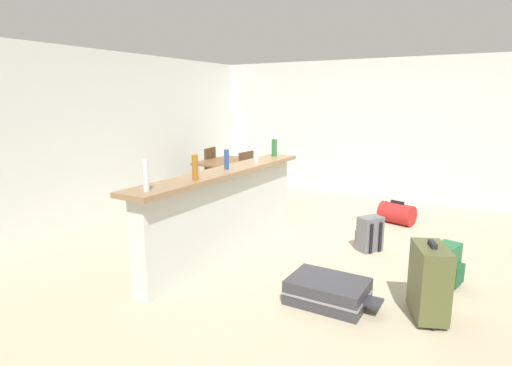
# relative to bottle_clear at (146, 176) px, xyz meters

# --- Properties ---
(ground_plane) EXTENTS (13.00, 13.00, 0.05)m
(ground_plane) POSITION_rel_bottle_clear_xyz_m (2.03, -0.54, -1.17)
(ground_plane) COLOR #BCAD8E
(wall_back) EXTENTS (6.60, 0.10, 2.50)m
(wall_back) POSITION_rel_bottle_clear_xyz_m (2.03, 2.51, 0.10)
(wall_back) COLOR silver
(wall_back) RESTS_ON ground_plane
(wall_right) EXTENTS (0.10, 6.00, 2.50)m
(wall_right) POSITION_rel_bottle_clear_xyz_m (5.08, -0.24, 0.10)
(wall_right) COLOR silver
(wall_right) RESTS_ON ground_plane
(partition_half_wall) EXTENTS (2.80, 0.20, 0.96)m
(partition_half_wall) POSITION_rel_bottle_clear_xyz_m (1.28, 0.04, -0.67)
(partition_half_wall) COLOR silver
(partition_half_wall) RESTS_ON ground_plane
(bar_countertop) EXTENTS (2.96, 0.40, 0.05)m
(bar_countertop) POSITION_rel_bottle_clear_xyz_m (1.28, 0.04, -0.17)
(bar_countertop) COLOR #93704C
(bar_countertop) RESTS_ON partition_half_wall
(bottle_clear) EXTENTS (0.06, 0.06, 0.28)m
(bottle_clear) POSITION_rel_bottle_clear_xyz_m (0.00, 0.00, 0.00)
(bottle_clear) COLOR silver
(bottle_clear) RESTS_ON bar_countertop
(bottle_amber) EXTENTS (0.06, 0.06, 0.26)m
(bottle_amber) POSITION_rel_bottle_clear_xyz_m (0.61, -0.06, -0.01)
(bottle_amber) COLOR #9E661E
(bottle_amber) RESTS_ON bar_countertop
(bottle_blue) EXTENTS (0.06, 0.06, 0.23)m
(bottle_blue) POSITION_rel_bottle_clear_xyz_m (1.32, 0.04, -0.03)
(bottle_blue) COLOR #284C89
(bottle_blue) RESTS_ON bar_countertop
(bottle_white) EXTENTS (0.06, 0.06, 0.24)m
(bottle_white) POSITION_rel_bottle_clear_xyz_m (1.93, 0.01, -0.02)
(bottle_white) COLOR silver
(bottle_white) RESTS_ON bar_countertop
(bottle_green) EXTENTS (0.07, 0.07, 0.24)m
(bottle_green) POSITION_rel_bottle_clear_xyz_m (2.54, 0.07, -0.02)
(bottle_green) COLOR #2D6B38
(bottle_green) RESTS_ON bar_countertop
(dining_table) EXTENTS (1.10, 0.80, 0.74)m
(dining_table) POSITION_rel_bottle_clear_xyz_m (3.35, 1.40, -0.50)
(dining_table) COLOR brown
(dining_table) RESTS_ON ground_plane
(dining_chair_near_partition) EXTENTS (0.42, 0.42, 0.93)m
(dining_chair_near_partition) POSITION_rel_bottle_clear_xyz_m (3.27, 0.89, -0.63)
(dining_chair_near_partition) COLOR #4C331E
(dining_chair_near_partition) RESTS_ON ground_plane
(dining_chair_far_side) EXTENTS (0.46, 0.46, 0.93)m
(dining_chair_far_side) POSITION_rel_bottle_clear_xyz_m (3.40, 1.94, -0.63)
(dining_chair_far_side) COLOR #4C331E
(dining_chair_far_side) RESTS_ON ground_plane
(suitcase_flat_charcoal) EXTENTS (0.49, 0.83, 0.22)m
(suitcase_flat_charcoal) POSITION_rel_bottle_clear_xyz_m (0.72, -1.45, -1.04)
(suitcase_flat_charcoal) COLOR #38383D
(suitcase_flat_charcoal) RESTS_ON ground_plane
(duffel_bag_red) EXTENTS (0.41, 0.54, 0.34)m
(duffel_bag_red) POSITION_rel_bottle_clear_xyz_m (3.52, -1.46, -1.00)
(duffel_bag_red) COLOR red
(duffel_bag_red) RESTS_ON ground_plane
(backpack_green) EXTENTS (0.32, 0.29, 0.42)m
(backpack_green) POSITION_rel_bottle_clear_xyz_m (1.65, -2.32, -0.95)
(backpack_green) COLOR #286B3D
(backpack_green) RESTS_ON ground_plane
(backpack_grey) EXTENTS (0.33, 0.33, 0.42)m
(backpack_grey) POSITION_rel_bottle_clear_xyz_m (2.22, -1.40, -0.95)
(backpack_grey) COLOR slate
(backpack_grey) RESTS_ON ground_plane
(suitcase_upright_olive) EXTENTS (0.50, 0.39, 0.67)m
(suitcase_upright_olive) POSITION_rel_bottle_clear_xyz_m (0.89, -2.26, -0.82)
(suitcase_upright_olive) COLOR #51562D
(suitcase_upright_olive) RESTS_ON ground_plane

